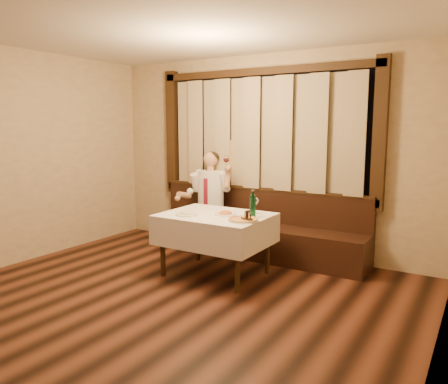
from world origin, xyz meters
The scene contains 10 objects.
room centered at (0.00, 0.97, 1.50)m, with size 5.01×6.01×2.81m.
banquette centered at (0.00, 2.72, 0.31)m, with size 3.20×0.61×0.94m.
dining_table centered at (0.00, 1.70, 0.65)m, with size 1.27×0.97×0.76m.
pizza centered at (0.47, 1.54, 0.77)m, with size 0.35×0.35×0.04m.
pasta_red centered at (0.12, 1.74, 0.79)m, with size 0.26×0.26×0.09m.
pasta_cream centered at (-0.26, 1.48, 0.79)m, with size 0.27×0.27×0.09m.
green_bottle centered at (0.46, 1.79, 0.89)m, with size 0.07×0.07×0.32m.
table_wine_glass centered at (0.40, 1.97, 0.91)m, with size 0.08×0.08×0.20m.
cruet_caddy centered at (0.53, 1.53, 0.80)m, with size 0.13×0.09×0.13m.
seated_man centered at (-0.72, 2.63, 0.83)m, with size 0.79×0.59×1.43m.
Camera 1 is at (2.77, -2.64, 1.81)m, focal length 35.00 mm.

